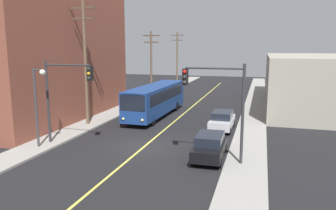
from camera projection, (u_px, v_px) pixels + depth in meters
The scene contains 15 objects.
ground_plane at pixel (144, 147), 23.89m from camera, with size 120.00×120.00×0.00m, color black.
sidewalk_left at pixel (112, 114), 35.31m from camera, with size 2.50×90.00×0.15m, color gray.
sidewalk_right at pixel (252, 122), 31.39m from camera, with size 2.50×90.00×0.15m, color gray.
lane_stripe_center at pixel (189, 109), 38.10m from camera, with size 0.16×60.00×0.01m, color #D8CC4C.
building_left_brick at pixel (39, 53), 32.93m from camera, with size 10.00×19.89×12.95m.
building_right_warehouse at pixel (318, 81), 40.46m from camera, with size 12.00×26.54×6.10m.
city_bus at pixel (156, 99), 34.14m from camera, with size 2.93×12.22×3.20m.
parked_car_black at pixel (210, 146), 21.24m from camera, with size 1.85×4.42×1.62m.
parked_car_silver at pixel (222, 120), 28.68m from camera, with size 1.89×4.43×1.62m.
utility_pole_near at pixel (85, 58), 29.39m from camera, with size 2.40×0.28×10.88m.
utility_pole_mid at pixel (151, 61), 45.81m from camera, with size 2.40×0.28×9.07m.
utility_pole_far at pixel (177, 56), 62.31m from camera, with size 2.40×0.28×9.68m.
traffic_signal_left_corner at pixel (66, 87), 23.46m from camera, with size 3.75×0.48×6.00m.
traffic_signal_right_corner at pixel (217, 94), 19.78m from camera, with size 3.75×0.48×6.00m.
street_lamp_left at pixel (38, 96), 22.80m from camera, with size 0.98×0.40×5.50m.
Camera 1 is at (7.97, -21.65, 7.10)m, focal length 35.49 mm.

